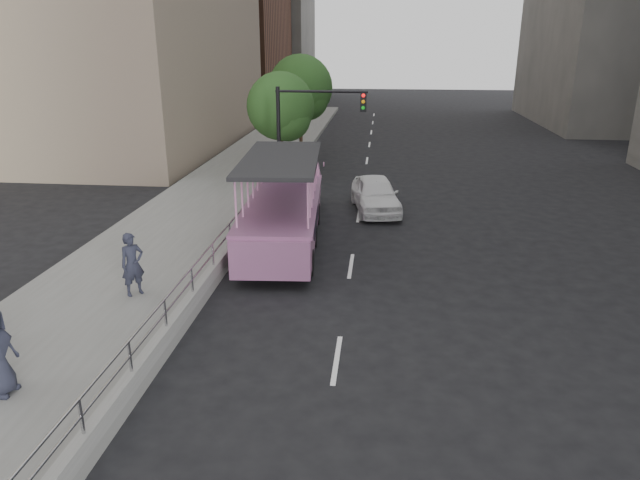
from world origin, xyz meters
TOP-DOWN VIEW (x-y plane):
  - ground at (0.00, 0.00)m, footprint 160.00×160.00m
  - sidewalk at (-5.75, 10.00)m, footprint 5.50×80.00m
  - kerb_wall at (-3.12, 2.00)m, footprint 0.24×30.00m
  - guardrail at (-3.12, 2.00)m, footprint 0.07×22.00m
  - duck_boat at (-1.67, 6.82)m, footprint 3.17×10.27m
  - car at (1.69, 10.71)m, footprint 2.58×4.76m
  - pedestrian_near at (-4.96, 0.43)m, footprint 0.78×0.79m
  - parking_sign at (-2.64, 10.00)m, footprint 0.26×0.58m
  - traffic_signal at (-1.70, 12.50)m, footprint 4.20×0.32m
  - street_tree_near at (-3.30, 15.93)m, footprint 3.52×3.52m
  - street_tree_far at (-3.10, 21.93)m, footprint 3.97×3.97m
  - midrise_stone_b at (-16.00, 64.00)m, footprint 16.00×14.00m

SIDE VIEW (x-z plane):
  - ground at x=0.00m, z-range 0.00..0.00m
  - sidewalk at x=-5.75m, z-range 0.00..0.30m
  - kerb_wall at x=-3.12m, z-range 0.30..0.66m
  - car at x=1.69m, z-range 0.00..1.54m
  - guardrail at x=-3.12m, z-range 0.79..1.50m
  - pedestrian_near at x=-4.96m, z-range 0.30..2.13m
  - duck_boat at x=-1.67m, z-range -0.43..2.93m
  - parking_sign at x=-2.64m, z-range 0.35..3.11m
  - traffic_signal at x=-1.70m, z-range 0.90..6.10m
  - street_tree_near at x=-3.30m, z-range 0.96..6.68m
  - street_tree_far at x=-3.10m, z-range 1.08..7.53m
  - midrise_stone_b at x=-16.00m, z-range 0.00..20.00m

